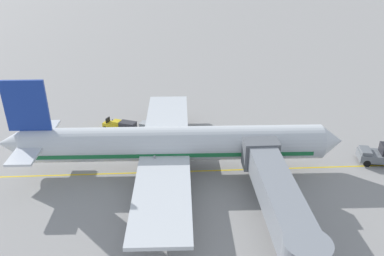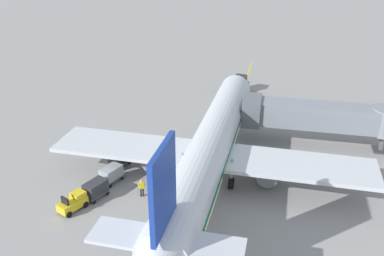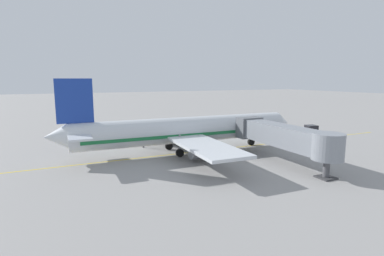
{
  "view_description": "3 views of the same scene",
  "coord_description": "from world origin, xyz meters",
  "px_view_note": "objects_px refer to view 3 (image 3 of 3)",
  "views": [
    {
      "loc": [
        35.45,
        -0.11,
        22.9
      ],
      "look_at": [
        -2.54,
        2.0,
        4.1
      ],
      "focal_mm": 35.4,
      "sensor_mm": 36.0,
      "label": 1
    },
    {
      "loc": [
        5.17,
        -35.18,
        21.54
      ],
      "look_at": [
        -3.26,
        3.87,
        2.95
      ],
      "focal_mm": 39.53,
      "sensor_mm": 36.0,
      "label": 2
    },
    {
      "loc": [
        39.17,
        -17.63,
        10.63
      ],
      "look_at": [
        0.33,
        0.37,
        3.64
      ],
      "focal_mm": 28.43,
      "sensor_mm": 36.0,
      "label": 3
    }
  ],
  "objects_px": {
    "jet_bridge": "(284,136)",
    "baggage_cart_front": "(163,135)",
    "baggage_tug_lead": "(117,139)",
    "pushback_tractor": "(307,133)",
    "parked_airliner": "(185,131)",
    "ground_crew_wing_walker": "(143,142)",
    "baggage_cart_second_in_train": "(147,137)",
    "baggage_cart_third_in_train": "(131,138)"
  },
  "relations": [
    {
      "from": "jet_bridge",
      "to": "baggage_cart_third_in_train",
      "type": "bearing_deg",
      "value": -143.19
    },
    {
      "from": "baggage_tug_lead",
      "to": "ground_crew_wing_walker",
      "type": "distance_m",
      "value": 5.96
    },
    {
      "from": "baggage_cart_third_in_train",
      "to": "baggage_cart_front",
      "type": "bearing_deg",
      "value": 89.61
    },
    {
      "from": "pushback_tractor",
      "to": "ground_crew_wing_walker",
      "type": "relative_size",
      "value": 2.81
    },
    {
      "from": "pushback_tractor",
      "to": "baggage_cart_front",
      "type": "bearing_deg",
      "value": -111.13
    },
    {
      "from": "jet_bridge",
      "to": "pushback_tractor",
      "type": "distance_m",
      "value": 18.24
    },
    {
      "from": "pushback_tractor",
      "to": "baggage_cart_second_in_train",
      "type": "relative_size",
      "value": 1.61
    },
    {
      "from": "jet_bridge",
      "to": "ground_crew_wing_walker",
      "type": "xyz_separation_m",
      "value": [
        -15.81,
        -13.77,
        -2.51
      ]
    },
    {
      "from": "ground_crew_wing_walker",
      "to": "baggage_cart_third_in_train",
      "type": "bearing_deg",
      "value": -165.67
    },
    {
      "from": "baggage_tug_lead",
      "to": "parked_airliner",
      "type": "bearing_deg",
      "value": 37.07
    },
    {
      "from": "jet_bridge",
      "to": "baggage_cart_second_in_train",
      "type": "relative_size",
      "value": 5.72
    },
    {
      "from": "jet_bridge",
      "to": "baggage_cart_front",
      "type": "xyz_separation_m",
      "value": [
        -19.71,
        -9.11,
        -2.51
      ]
    },
    {
      "from": "jet_bridge",
      "to": "baggage_cart_front",
      "type": "relative_size",
      "value": 5.72
    },
    {
      "from": "pushback_tractor",
      "to": "baggage_cart_front",
      "type": "relative_size",
      "value": 1.61
    },
    {
      "from": "baggage_tug_lead",
      "to": "baggage_cart_third_in_train",
      "type": "bearing_deg",
      "value": 61.94
    },
    {
      "from": "jet_bridge",
      "to": "pushback_tractor",
      "type": "height_order",
      "value": "jet_bridge"
    },
    {
      "from": "jet_bridge",
      "to": "ground_crew_wing_walker",
      "type": "distance_m",
      "value": 21.11
    },
    {
      "from": "parked_airliner",
      "to": "baggage_cart_front",
      "type": "height_order",
      "value": "parked_airliner"
    },
    {
      "from": "parked_airliner",
      "to": "baggage_tug_lead",
      "type": "relative_size",
      "value": 13.44
    },
    {
      "from": "baggage_cart_third_in_train",
      "to": "ground_crew_wing_walker",
      "type": "distance_m",
      "value": 4.07
    },
    {
      "from": "ground_crew_wing_walker",
      "to": "jet_bridge",
      "type": "bearing_deg",
      "value": 41.07
    },
    {
      "from": "baggage_cart_second_in_train",
      "to": "baggage_tug_lead",
      "type": "bearing_deg",
      "value": -107.51
    },
    {
      "from": "baggage_tug_lead",
      "to": "ground_crew_wing_walker",
      "type": "xyz_separation_m",
      "value": [
        5.07,
        3.12,
        0.24
      ]
    },
    {
      "from": "baggage_cart_second_in_train",
      "to": "ground_crew_wing_walker",
      "type": "relative_size",
      "value": 1.74
    },
    {
      "from": "parked_airliner",
      "to": "jet_bridge",
      "type": "relative_size",
      "value": 2.21
    },
    {
      "from": "jet_bridge",
      "to": "baggage_cart_front",
      "type": "distance_m",
      "value": 21.86
    },
    {
      "from": "pushback_tractor",
      "to": "baggage_cart_front",
      "type": "xyz_separation_m",
      "value": [
        -9.21,
        -23.83,
        -0.15
      ]
    },
    {
      "from": "ground_crew_wing_walker",
      "to": "baggage_cart_front",
      "type": "bearing_deg",
      "value": 129.96
    },
    {
      "from": "pushback_tractor",
      "to": "baggage_tug_lead",
      "type": "relative_size",
      "value": 1.71
    },
    {
      "from": "parked_airliner",
      "to": "baggage_cart_second_in_train",
      "type": "bearing_deg",
      "value": -161.0
    },
    {
      "from": "jet_bridge",
      "to": "parked_airliner",
      "type": "bearing_deg",
      "value": -139.21
    },
    {
      "from": "baggage_cart_second_in_train",
      "to": "baggage_cart_third_in_train",
      "type": "bearing_deg",
      "value": -98.27
    },
    {
      "from": "parked_airliner",
      "to": "baggage_tug_lead",
      "type": "xyz_separation_m",
      "value": [
        -10.42,
        -7.87,
        -2.47
      ]
    },
    {
      "from": "baggage_tug_lead",
      "to": "pushback_tractor",
      "type": "bearing_deg",
      "value": 71.83
    },
    {
      "from": "pushback_tractor",
      "to": "ground_crew_wing_walker",
      "type": "distance_m",
      "value": 28.99
    },
    {
      "from": "jet_bridge",
      "to": "ground_crew_wing_walker",
      "type": "height_order",
      "value": "jet_bridge"
    },
    {
      "from": "baggage_tug_lead",
      "to": "baggage_cart_second_in_train",
      "type": "xyz_separation_m",
      "value": [
        1.52,
        4.81,
        0.24
      ]
    },
    {
      "from": "baggage_tug_lead",
      "to": "baggage_cart_third_in_train",
      "type": "distance_m",
      "value": 2.4
    },
    {
      "from": "parked_airliner",
      "to": "jet_bridge",
      "type": "bearing_deg",
      "value": 40.79
    },
    {
      "from": "baggage_cart_third_in_train",
      "to": "baggage_tug_lead",
      "type": "bearing_deg",
      "value": -118.06
    },
    {
      "from": "parked_airliner",
      "to": "pushback_tractor",
      "type": "bearing_deg",
      "value": 90.11
    },
    {
      "from": "parked_airliner",
      "to": "baggage_cart_third_in_train",
      "type": "relative_size",
      "value": 12.64
    }
  ]
}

